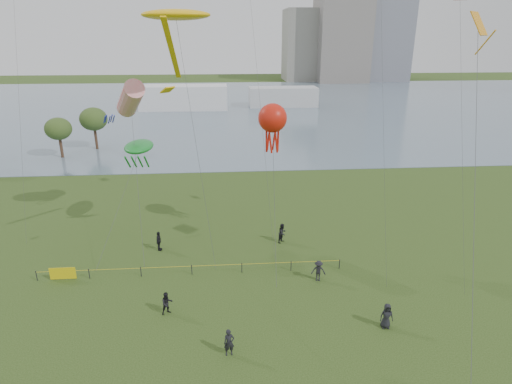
{
  "coord_description": "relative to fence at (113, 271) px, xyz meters",
  "views": [
    {
      "loc": [
        -2.09,
        -17.16,
        18.02
      ],
      "look_at": [
        0.0,
        10.0,
        8.0
      ],
      "focal_mm": 30.0,
      "sensor_mm": 36.0,
      "label": 1
    }
  ],
  "objects": [
    {
      "name": "lake",
      "position": [
        11.03,
        87.0,
        -0.53
      ],
      "size": [
        400.0,
        120.0,
        0.08
      ],
      "primitive_type": "cube",
      "color": "slate",
      "rests_on": "ground_plane"
    },
    {
      "name": "building_mid",
      "position": [
        57.03,
        149.0,
        18.45
      ],
      "size": [
        20.0,
        20.0,
        38.0
      ],
      "primitive_type": "cube",
      "color": "slate",
      "rests_on": "ground_plane"
    },
    {
      "name": "building_low",
      "position": [
        43.03,
        155.0,
        13.45
      ],
      "size": [
        16.0,
        18.0,
        28.0
      ],
      "primitive_type": "cube",
      "color": "gray",
      "rests_on": "ground_plane"
    },
    {
      "name": "pavilion_left",
      "position": [
        -0.97,
        82.0,
        2.45
      ],
      "size": [
        22.0,
        8.0,
        6.0
      ],
      "primitive_type": "cube",
      "color": "white",
      "rests_on": "ground_plane"
    },
    {
      "name": "pavilion_right",
      "position": [
        25.03,
        85.0,
        1.95
      ],
      "size": [
        18.0,
        7.0,
        5.0
      ],
      "primitive_type": "cube",
      "color": "silver",
      "rests_on": "ground_plane"
    },
    {
      "name": "trees",
      "position": [
        -23.61,
        35.69,
        4.47
      ],
      "size": [
        26.96,
        13.74,
        7.18
      ],
      "color": "#3D281B",
      "rests_on": "ground_plane"
    },
    {
      "name": "fence",
      "position": [
        0.0,
        0.0,
        0.0
      ],
      "size": [
        24.07,
        0.07,
        1.05
      ],
      "color": "black",
      "rests_on": "ground_plane"
    },
    {
      "name": "spectator_a",
      "position": [
        4.78,
        -5.02,
        0.27
      ],
      "size": [
        0.99,
        0.91,
        1.64
      ],
      "primitive_type": "imported",
      "rotation": [
        0.0,
        0.0,
        0.46
      ],
      "color": "black",
      "rests_on": "ground_plane"
    },
    {
      "name": "spectator_b",
      "position": [
        15.99,
        -1.67,
        0.3
      ],
      "size": [
        1.2,
        0.82,
        1.71
      ],
      "primitive_type": "imported",
      "rotation": [
        0.0,
        0.0,
        -0.18
      ],
      "color": "black",
      "rests_on": "ground_plane"
    },
    {
      "name": "spectator_c",
      "position": [
        2.97,
        4.37,
        0.34
      ],
      "size": [
        0.57,
        1.09,
        1.78
      ],
      "primitive_type": "imported",
      "rotation": [
        0.0,
        0.0,
        1.44
      ],
      "color": "black",
      "rests_on": "ground_plane"
    },
    {
      "name": "spectator_d",
      "position": [
        19.19,
        -7.62,
        0.33
      ],
      "size": [
        0.89,
        0.6,
        1.76
      ],
      "primitive_type": "imported",
      "rotation": [
        0.0,
        0.0,
        -0.05
      ],
      "color": "black",
      "rests_on": "ground_plane"
    },
    {
      "name": "spectator_f",
      "position": [
        8.94,
        -9.39,
        0.31
      ],
      "size": [
        0.68,
        0.5,
        1.74
      ],
      "primitive_type": "imported",
      "rotation": [
        0.0,
        0.0,
        0.13
      ],
      "color": "black",
      "rests_on": "ground_plane"
    },
    {
      "name": "spectator_g",
      "position": [
        14.1,
        5.1,
        0.37
      ],
      "size": [
        1.12,
        1.13,
        1.84
      ],
      "primitive_type": "imported",
      "rotation": [
        0.0,
        0.0,
        0.83
      ],
      "color": "black",
      "rests_on": "ground_plane"
    },
    {
      "name": "kite_stingray",
      "position": [
        5.64,
        4.29,
        18.8
      ],
      "size": [
        5.14,
        10.08,
        19.84
      ],
      "rotation": [
        0.0,
        0.0,
        -0.23
      ],
      "color": "#3F3F42"
    },
    {
      "name": "kite_windsock",
      "position": [
        0.57,
        9.88,
        12.03
      ],
      "size": [
        4.27,
        11.17,
        14.52
      ],
      "rotation": [
        0.0,
        0.0,
        0.05
      ],
      "color": "#3F3F42"
    },
    {
      "name": "kite_creature",
      "position": [
        1.2,
        8.53,
        7.89
      ],
      "size": [
        4.19,
        9.85,
        8.92
      ],
      "rotation": [
        0.0,
        0.0,
        0.42
      ],
      "color": "#3F3F42"
    },
    {
      "name": "kite_octopus",
      "position": [
        13.07,
        5.41,
        10.87
      ],
      "size": [
        2.44,
        9.02,
        12.71
      ],
      "rotation": [
        0.0,
        0.0,
        -0.28
      ],
      "color": "#3F3F42"
    },
    {
      "name": "kite_delta",
      "position": [
        23.12,
        -6.28,
        17.03
      ],
      "size": [
        5.62,
        14.15,
        19.28
      ],
      "rotation": [
        0.0,
        0.0,
        0.15
      ],
      "color": "#3F3F42"
    }
  ]
}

